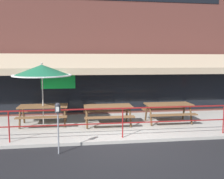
{
  "coord_description": "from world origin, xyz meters",
  "views": [
    {
      "loc": [
        -1.4,
        -7.32,
        2.54
      ],
      "look_at": [
        -0.16,
        1.6,
        1.5
      ],
      "focal_mm": 40.0,
      "sensor_mm": 36.0,
      "label": 1
    }
  ],
  "objects_px": {
    "picnic_table_left": "(43,110)",
    "picnic_table_centre": "(108,110)",
    "patio_umbrella_left": "(42,71)",
    "parking_meter_near": "(58,113)",
    "picnic_table_right": "(168,108)"
  },
  "relations": [
    {
      "from": "parking_meter_near",
      "to": "picnic_table_right",
      "type": "bearing_deg",
      "value": 32.09
    },
    {
      "from": "picnic_table_left",
      "to": "picnic_table_centre",
      "type": "relative_size",
      "value": 1.0
    },
    {
      "from": "picnic_table_left",
      "to": "picnic_table_centre",
      "type": "distance_m",
      "value": 2.43
    },
    {
      "from": "picnic_table_left",
      "to": "patio_umbrella_left",
      "type": "bearing_deg",
      "value": -90.0
    },
    {
      "from": "picnic_table_left",
      "to": "picnic_table_centre",
      "type": "bearing_deg",
      "value": -7.98
    },
    {
      "from": "picnic_table_left",
      "to": "picnic_table_right",
      "type": "relative_size",
      "value": 1.0
    },
    {
      "from": "picnic_table_left",
      "to": "patio_umbrella_left",
      "type": "distance_m",
      "value": 1.48
    },
    {
      "from": "picnic_table_left",
      "to": "parking_meter_near",
      "type": "relative_size",
      "value": 1.27
    },
    {
      "from": "picnic_table_right",
      "to": "parking_meter_near",
      "type": "height_order",
      "value": "parking_meter_near"
    },
    {
      "from": "patio_umbrella_left",
      "to": "parking_meter_near",
      "type": "height_order",
      "value": "patio_umbrella_left"
    },
    {
      "from": "picnic_table_left",
      "to": "patio_umbrella_left",
      "type": "xyz_separation_m",
      "value": [
        -0.0,
        -0.08,
        1.47
      ]
    },
    {
      "from": "picnic_table_centre",
      "to": "picnic_table_right",
      "type": "xyz_separation_m",
      "value": [
        2.41,
        0.08,
        0.0
      ]
    },
    {
      "from": "picnic_table_left",
      "to": "parking_meter_near",
      "type": "height_order",
      "value": "parking_meter_near"
    },
    {
      "from": "picnic_table_centre",
      "to": "parking_meter_near",
      "type": "height_order",
      "value": "parking_meter_near"
    },
    {
      "from": "picnic_table_left",
      "to": "patio_umbrella_left",
      "type": "relative_size",
      "value": 0.76
    }
  ]
}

